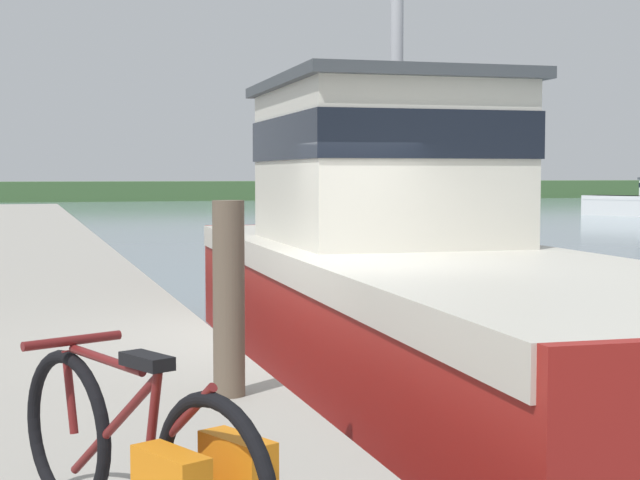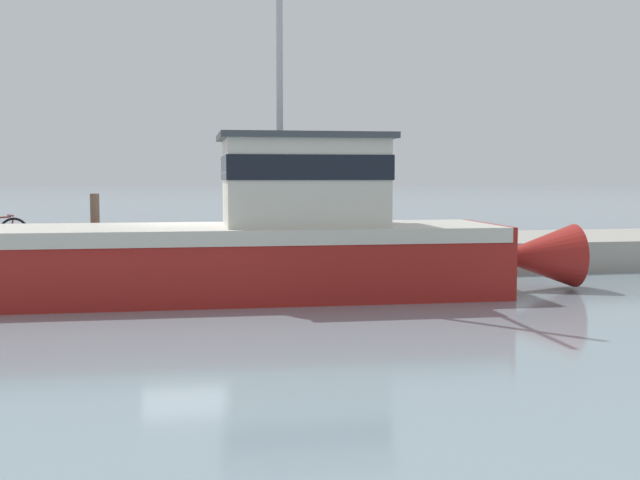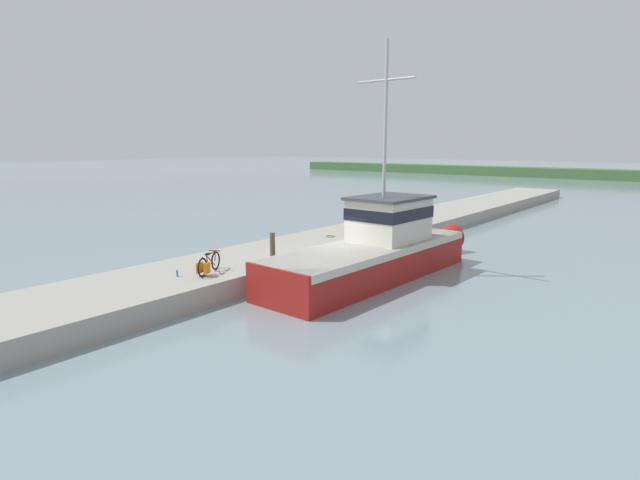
{
  "view_description": "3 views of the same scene",
  "coord_description": "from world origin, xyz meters",
  "views": [
    {
      "loc": [
        -2.47,
        -8.36,
        2.2
      ],
      "look_at": [
        -0.07,
        -0.5,
        1.64
      ],
      "focal_mm": 55.0,
      "sensor_mm": 36.0,
      "label": 1
    },
    {
      "loc": [
        17.35,
        -0.87,
        2.44
      ],
      "look_at": [
        0.3,
        2.61,
        1.03
      ],
      "focal_mm": 45.0,
      "sensor_mm": 36.0,
      "label": 2
    },
    {
      "loc": [
        12.02,
        -15.84,
        5.36
      ],
      "look_at": [
        -2.18,
        1.92,
        1.01
      ],
      "focal_mm": 28.0,
      "sensor_mm": 36.0,
      "label": 3
    }
  ],
  "objects": [
    {
      "name": "dock_pier",
      "position": [
        -3.0,
        0.0,
        0.39
      ],
      "size": [
        4.4,
        80.0,
        0.77
      ],
      "primitive_type": "cube",
      "color": "#A39E93",
      "rests_on": "ground_plane"
    },
    {
      "name": "hose_coil",
      "position": [
        -3.11,
        3.9,
        0.79
      ],
      "size": [
        0.47,
        0.47,
        0.04
      ],
      "primitive_type": "torus",
      "color": "green",
      "rests_on": "dock_pier"
    },
    {
      "name": "fishing_boat_main",
      "position": [
        1.41,
        1.31,
        1.19
      ],
      "size": [
        3.33,
        12.59,
        9.36
      ],
      "rotation": [
        0.0,
        0.0,
        -0.04
      ],
      "color": "maroon",
      "rests_on": "ground_plane"
    },
    {
      "name": "ground_plane",
      "position": [
        0.0,
        0.0,
        0.0
      ],
      "size": [
        320.0,
        320.0,
        0.0
      ],
      "primitive_type": "plane",
      "color": "gray"
    },
    {
      "name": "mooring_post",
      "position": [
        -1.21,
        -2.24,
        1.4
      ],
      "size": [
        0.2,
        0.2,
        1.26
      ],
      "primitive_type": "cylinder",
      "color": "brown",
      "rests_on": "dock_pier"
    }
  ]
}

